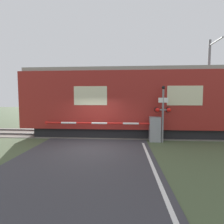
% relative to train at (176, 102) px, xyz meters
% --- Properties ---
extents(ground_plane, '(80.00, 80.00, 0.00)m').
position_rel_train_xyz_m(ground_plane, '(-5.00, -3.34, -2.20)').
color(ground_plane, '#475638').
extents(track_bed, '(36.00, 3.20, 0.13)m').
position_rel_train_xyz_m(track_bed, '(-5.00, 0.00, -2.17)').
color(track_bed, slate).
rests_on(track_bed, ground_plane).
extents(train, '(19.60, 3.14, 4.30)m').
position_rel_train_xyz_m(train, '(0.00, 0.00, 0.00)').
color(train, black).
rests_on(train, ground_plane).
extents(crossing_barrier, '(6.66, 0.44, 1.40)m').
position_rel_train_xyz_m(crossing_barrier, '(-2.23, -1.89, -1.44)').
color(crossing_barrier, gray).
rests_on(crossing_barrier, ground_plane).
extents(signal_post, '(0.91, 0.26, 3.11)m').
position_rel_train_xyz_m(signal_post, '(-1.29, -2.04, -0.43)').
color(signal_post, gray).
rests_on(signal_post, ground_plane).
extents(catenary_pole, '(0.20, 1.90, 6.91)m').
position_rel_train_xyz_m(catenary_pole, '(3.11, 2.47, 1.41)').
color(catenary_pole, slate).
rests_on(catenary_pole, ground_plane).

